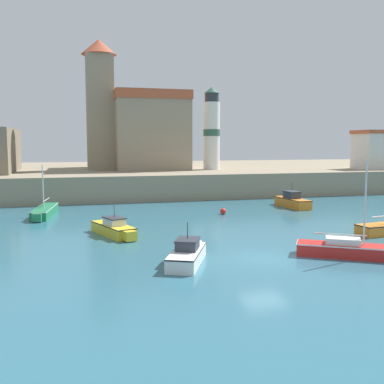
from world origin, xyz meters
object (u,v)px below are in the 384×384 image
(motorboat_yellow_1, at_px, (114,228))
(motorboat_white_2, at_px, (187,254))
(sailboat_red_3, at_px, (356,250))
(motorboat_orange_4, at_px, (292,201))
(church, at_px, (141,127))
(sailboat_green_5, at_px, (45,211))
(lighthouse, at_px, (212,130))
(mooring_buoy, at_px, (223,211))

(motorboat_yellow_1, distance_m, motorboat_white_2, 9.09)
(sailboat_red_3, xyz_separation_m, motorboat_orange_4, (6.05, 19.42, 0.16))
(motorboat_white_2, height_order, church, church)
(sailboat_green_5, bearing_deg, lighthouse, 38.79)
(motorboat_yellow_1, distance_m, lighthouse, 32.21)
(sailboat_green_5, bearing_deg, motorboat_yellow_1, -62.83)
(sailboat_red_3, distance_m, lighthouse, 37.82)
(mooring_buoy, relative_size, church, 0.03)
(motorboat_orange_4, height_order, lighthouse, lighthouse)
(motorboat_orange_4, height_order, church, church)
(motorboat_yellow_1, xyz_separation_m, motorboat_white_2, (3.18, -8.52, 0.00))
(motorboat_white_2, height_order, lighthouse, lighthouse)
(sailboat_green_5, relative_size, church, 0.41)
(mooring_buoy, distance_m, lighthouse, 22.19)
(sailboat_green_5, bearing_deg, mooring_buoy, -11.64)
(sailboat_green_5, height_order, church, church)
(sailboat_red_3, xyz_separation_m, lighthouse, (2.89, 36.90, 7.81))
(sailboat_red_3, height_order, motorboat_orange_4, sailboat_red_3)
(sailboat_red_3, bearing_deg, church, 98.20)
(motorboat_yellow_1, distance_m, sailboat_red_3, 16.11)
(motorboat_white_2, bearing_deg, mooring_buoy, 64.71)
(motorboat_orange_4, relative_size, sailboat_green_5, 0.77)
(motorboat_yellow_1, bearing_deg, church, 78.17)
(sailboat_red_3, height_order, mooring_buoy, sailboat_red_3)
(church, bearing_deg, motorboat_white_2, -94.98)
(motorboat_yellow_1, height_order, sailboat_green_5, sailboat_green_5)
(church, distance_m, lighthouse, 10.26)
(motorboat_orange_4, xyz_separation_m, lighthouse, (-3.16, 17.47, 7.65))
(sailboat_red_3, relative_size, church, 0.38)
(motorboat_orange_4, distance_m, sailboat_green_5, 24.09)
(motorboat_yellow_1, xyz_separation_m, motorboat_orange_4, (18.81, 9.59, 0.11))
(motorboat_yellow_1, relative_size, lighthouse, 0.48)
(motorboat_yellow_1, relative_size, sailboat_green_5, 0.75)
(sailboat_green_5, bearing_deg, motorboat_orange_4, -1.58)
(mooring_buoy, height_order, lighthouse, lighthouse)
(lighthouse, bearing_deg, sailboat_green_5, -141.21)
(church, bearing_deg, lighthouse, -29.36)
(motorboat_orange_4, relative_size, mooring_buoy, 9.83)
(sailboat_red_3, xyz_separation_m, mooring_buoy, (-2.24, 16.84, -0.18))
(motorboat_orange_4, bearing_deg, lighthouse, 100.26)
(lighthouse, bearing_deg, sailboat_red_3, -94.48)
(motorboat_yellow_1, height_order, mooring_buoy, motorboat_yellow_1)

